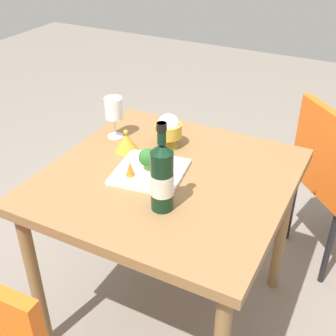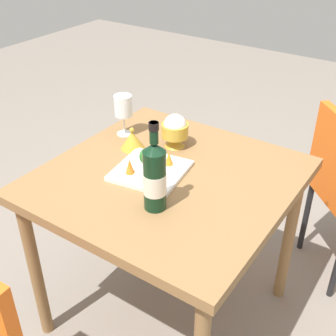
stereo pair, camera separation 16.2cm
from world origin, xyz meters
name	(u,v)px [view 1 (the left image)]	position (x,y,z in m)	size (l,w,h in m)	color
ground_plane	(168,310)	(0.00, 0.00, 0.00)	(8.00, 8.00, 0.00)	gray
dining_table	(168,194)	(0.00, 0.00, 0.66)	(0.89, 0.89, 0.75)	olive
chair_near_window	(333,171)	(-0.68, 0.52, 0.53)	(0.57, 0.57, 0.85)	orange
wine_bottle	(162,177)	(0.19, 0.08, 0.87)	(0.08, 0.08, 0.31)	black
wine_glass	(114,109)	(-0.17, -0.34, 0.88)	(0.08, 0.08, 0.18)	white
rice_bowl	(168,130)	(-0.20, -0.10, 0.82)	(0.11, 0.11, 0.14)	gold
rice_bowl_lid	(126,142)	(-0.09, -0.24, 0.79)	(0.10, 0.10, 0.09)	gold
serving_plate	(150,172)	(0.02, -0.06, 0.76)	(0.28, 0.28, 0.02)	white
broccoli_floret	(148,158)	(0.02, -0.07, 0.81)	(0.07, 0.07, 0.09)	#729E4C
carrot_garnish_left	(167,158)	(-0.04, -0.02, 0.79)	(0.03, 0.03, 0.06)	orange
carrot_garnish_right	(130,168)	(0.09, -0.11, 0.79)	(0.03, 0.03, 0.06)	orange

